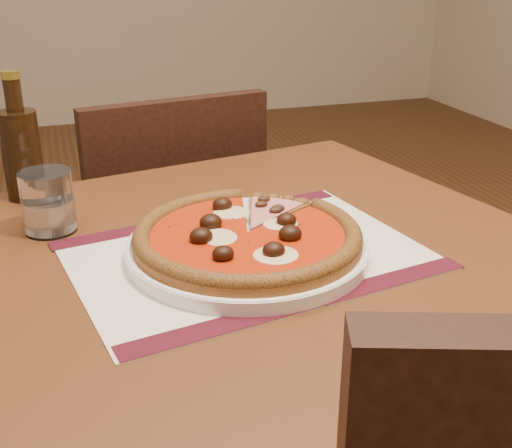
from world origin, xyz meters
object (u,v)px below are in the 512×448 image
at_px(chair_far, 167,245).
at_px(pizza, 247,235).
at_px(bottle, 21,150).
at_px(table, 260,314).
at_px(plate, 248,248).
at_px(water_glass, 48,202).

distance_m(chair_far, pizza, 0.70).
bearing_deg(pizza, bottle, 131.12).
bearing_deg(bottle, pizza, -48.88).
bearing_deg(chair_far, table, 82.19).
bearing_deg(bottle, plate, -48.84).
bearing_deg(pizza, chair_far, 90.33).
height_order(plate, pizza, pizza).
relative_size(plate, water_glass, 3.58).
xyz_separation_m(water_glass, bottle, (-0.03, 0.15, 0.04)).
bearing_deg(plate, chair_far, 90.35).
bearing_deg(table, pizza, -151.52).
xyz_separation_m(plate, water_glass, (-0.25, 0.17, 0.03)).
relative_size(table, pizza, 3.12).
height_order(pizza, water_glass, water_glass).
xyz_separation_m(chair_far, bottle, (-0.28, -0.32, 0.35)).
bearing_deg(pizza, table, 28.48).
height_order(chair_far, plate, chair_far).
bearing_deg(pizza, plate, 50.21).
height_order(chair_far, water_glass, chair_far).
relative_size(water_glass, bottle, 0.44).
bearing_deg(table, plate, -151.77).
bearing_deg(chair_far, pizza, 80.15).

